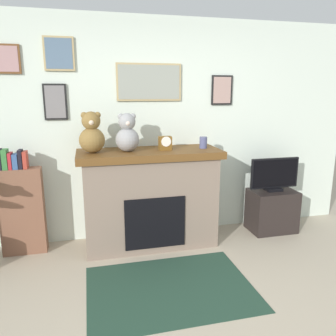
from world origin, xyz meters
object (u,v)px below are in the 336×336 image
Objects in this scene: tv_stand at (272,210)px; candle_jar at (203,142)px; fireplace at (150,197)px; teddy_bear_brown at (127,134)px; bookshelf at (22,207)px; mantel_clock at (165,143)px; television at (274,175)px; teddy_bear_grey at (92,134)px.

tv_stand is 1.33m from candle_jar.
teddy_bear_brown reaches higher than fireplace.
bookshelf is 8.87× the size of candle_jar.
mantel_clock is (0.18, -0.02, 0.63)m from fireplace.
television is 1.48m from mantel_clock.
teddy_bear_grey is (0.78, -0.11, 0.79)m from bookshelf.
teddy_bear_grey is at bearing -179.97° from candle_jar.
fireplace is 1.41m from bookshelf.
bookshelf is 7.59× the size of mantel_clock.
teddy_bear_grey is at bearing -179.61° from tv_stand.
bookshelf is at bearing 178.06° from television.
fireplace is 0.78m from teddy_bear_brown.
teddy_bear_brown is at bearing -179.58° from television.
teddy_bear_grey reaches higher than tv_stand.
television is 1.92m from teddy_bear_brown.
fireplace is at bearing 179.88° from tv_stand.
fireplace reaches higher than tv_stand.
teddy_bear_brown is at bearing 179.83° from mantel_clock.
mantel_clock reaches higher than television.
fireplace is 1.60m from television.
fireplace is 2.49× the size of television.
tv_stand is 0.89× the size of television.
television is 1.46× the size of teddy_bear_grey.
candle_jar is at bearing -1.61° from fireplace.
candle_jar is at bearing -3.22° from bookshelf.
teddy_bear_brown is at bearing -175.73° from fireplace.
mantel_clock is at bearing -179.40° from television.
tv_stand is 2.45m from teddy_bear_grey.
bookshelf is 2.14m from candle_jar.
mantel_clock is (-0.45, -0.00, 0.01)m from candle_jar.
tv_stand is at bearing 0.86° from candle_jar.
candle_jar is 0.86× the size of mantel_clock.
teddy_bear_brown is (0.38, 0.00, -0.01)m from teddy_bear_grey.
candle_jar is 1.26m from teddy_bear_grey.
fireplace is 3.64× the size of teddy_bear_grey.
candle_jar is (-0.96, -0.01, 0.92)m from tv_stand.
teddy_bear_grey is 0.38m from teddy_bear_brown.
candle_jar is (-0.96, -0.01, 0.45)m from television.
bookshelf is at bearing 174.34° from teddy_bear_brown.
teddy_bear_brown is (-1.83, -0.01, 1.04)m from tv_stand.
television is 4.11× the size of mantel_clock.
tv_stand is 0.47m from television.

